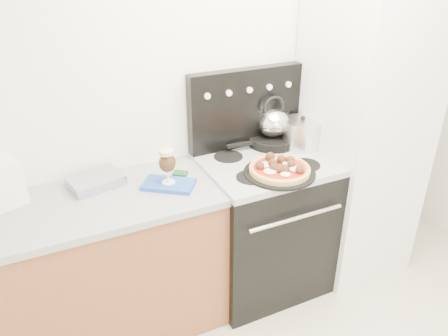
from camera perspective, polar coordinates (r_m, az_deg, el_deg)
room_shell at (r=1.84m, az=17.83°, el=-1.23°), size 3.52×3.01×2.52m
base_cabinet at (r=2.64m, az=-17.03°, el=-13.16°), size 1.45×0.60×0.86m
countertop at (r=2.38m, az=-18.48°, el=-4.81°), size 1.48×0.63×0.04m
stove_body at (r=2.89m, az=5.09°, el=-7.64°), size 0.76×0.65×0.88m
cooktop at (r=2.66m, az=5.49°, el=0.54°), size 0.76×0.65×0.04m
backguard at (r=2.78m, az=2.82°, el=7.83°), size 0.76×0.08×0.50m
fridge at (r=3.02m, az=17.31°, el=3.74°), size 0.64×0.68×1.90m
foil_sheet at (r=2.50m, az=-16.41°, el=-1.66°), size 0.32×0.26×0.06m
oven_mitt at (r=2.42m, az=-7.24°, el=-2.15°), size 0.32×0.29×0.02m
beer_glass at (r=2.36m, az=-7.39°, el=0.21°), size 0.12×0.12×0.20m
pizza_pan at (r=2.51m, az=7.25°, el=-0.61°), size 0.47×0.47×0.01m
pizza at (r=2.49m, az=7.29°, el=0.03°), size 0.38×0.38×0.05m
skillet at (r=2.87m, az=6.29°, el=3.60°), size 0.33×0.33×0.05m
tea_kettle at (r=2.82m, az=6.43°, el=6.25°), size 0.26×0.26×0.23m
stock_pot at (r=2.84m, az=10.08°, el=4.37°), size 0.27×0.27×0.17m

